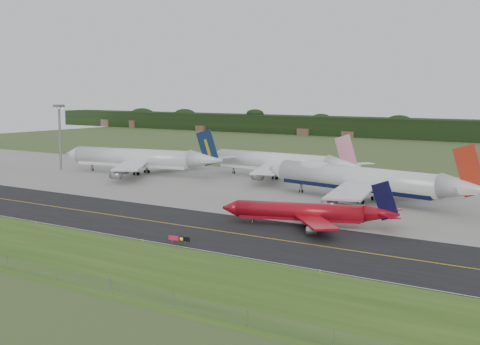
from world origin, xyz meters
The scene contains 16 objects.
ground centered at (0.00, 0.00, 0.00)m, with size 600.00×600.00×0.00m, color #3D5025.
grass_verge centered at (0.00, -35.00, 0.01)m, with size 400.00×30.00×0.01m, color #2B4F17.
taxiway centered at (0.00, -4.00, 0.01)m, with size 400.00×32.00×0.02m, color black.
apron centered at (0.00, 51.00, 0.01)m, with size 400.00×78.00×0.01m, color gray.
taxiway_centreline centered at (0.00, -4.00, 0.03)m, with size 400.00×0.40×0.00m, color #C49512.
taxiway_edge_line centered at (0.00, -19.50, 0.03)m, with size 400.00×0.25×0.00m, color silver.
perimeter_fence centered at (0.00, -48.00, 1.10)m, with size 320.00×0.10×320.00m.
jet_ba_747 centered at (14.90, 47.69, 5.86)m, with size 68.32×55.92×17.22m.
jet_red_737 centered at (18.28, 11.70, 2.92)m, with size 38.08×30.18×10.57m.
jet_navy_gold centered at (-73.18, 56.85, 5.44)m, with size 64.05×55.10×16.57m.
jet_star_tail centered at (-27.13, 74.62, 5.30)m, with size 60.19×50.37×15.89m.
floodlight_mast centered at (-106.76, 49.72, 16.56)m, with size 2.98×2.98×24.04m.
taxiway_sign centered at (5.99, -17.99, 1.07)m, with size 4.48×1.06×1.51m.
edge_marker_left centered at (-33.27, -20.50, 0.25)m, with size 0.16×0.16×0.50m, color yellow.
edge_marker_center centered at (-1.20, -20.50, 0.25)m, with size 0.16×0.16×0.50m, color yellow.
edge_marker_right centered at (37.80, -20.50, 0.25)m, with size 0.16×0.16×0.50m, color yellow.
Camera 1 is at (86.99, -115.20, 29.69)m, focal length 50.00 mm.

